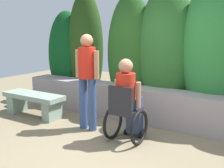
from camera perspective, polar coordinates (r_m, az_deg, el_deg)
The scene contains 6 objects.
ground_plane at distance 4.08m, azimuth -3.12°, elevation -14.30°, with size 13.46×13.46×0.00m, color #796B51.
stone_retaining_wall at distance 5.35m, azimuth 7.35°, elevation -4.40°, with size 5.79×0.52×0.66m, color gray.
hedge_backdrop at distance 5.53m, azimuth 16.27°, elevation 6.42°, with size 6.34×1.16×2.90m.
stone_bench at distance 5.90m, azimuth -16.01°, elevation -3.49°, with size 1.39×0.45×0.47m.
person_in_wheelchair at distance 4.32m, azimuth 3.15°, elevation -4.04°, with size 0.53×0.66×1.33m.
person_standing_companion at distance 4.78m, azimuth -5.17°, elevation 1.76°, with size 0.49×0.30×1.69m.
Camera 1 is at (2.14, -3.01, 1.75)m, focal length 43.96 mm.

